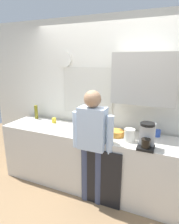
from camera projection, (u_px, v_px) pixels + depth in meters
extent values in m
plane|color=#8C6D4C|center=(92.00, 200.00, 2.77)|extent=(8.00, 8.00, 0.00)
cube|color=beige|center=(100.00, 162.00, 2.92)|extent=(3.19, 0.64, 0.92)
cube|color=black|center=(101.00, 179.00, 2.58)|extent=(0.56, 0.02, 0.82)
cube|color=silver|center=(110.00, 102.00, 3.07)|extent=(4.79, 0.10, 2.60)
cube|color=beige|center=(87.00, 91.00, 3.12)|extent=(0.86, 0.02, 0.76)
cube|color=#8CA5C6|center=(88.00, 91.00, 3.12)|extent=(0.80, 0.02, 0.70)
cube|color=#B7B2A8|center=(145.00, 79.00, 2.57)|extent=(0.84, 0.32, 0.68)
cylinder|color=silver|center=(64.00, 59.00, 3.13)|extent=(0.26, 0.03, 0.26)
cube|color=black|center=(146.00, 148.00, 2.32)|extent=(0.20, 0.20, 0.03)
cube|color=silver|center=(147.00, 134.00, 2.34)|extent=(0.18, 0.08, 0.28)
cylinder|color=black|center=(146.00, 143.00, 2.28)|extent=(0.11, 0.11, 0.11)
cylinder|color=black|center=(148.00, 124.00, 2.25)|extent=(0.17, 0.17, 0.03)
cylinder|color=#195923|center=(106.00, 131.00, 2.50)|extent=(0.07, 0.07, 0.30)
cylinder|color=olive|center=(36.00, 112.00, 3.47)|extent=(0.06, 0.06, 0.25)
cylinder|color=yellow|center=(54.00, 120.00, 3.27)|extent=(0.07, 0.07, 0.09)
cylinder|color=#3351B2|center=(157.00, 133.00, 2.69)|extent=(0.08, 0.08, 0.10)
cylinder|color=orange|center=(116.00, 133.00, 2.71)|extent=(0.22, 0.22, 0.08)
cylinder|color=silver|center=(129.00, 135.00, 2.52)|extent=(0.14, 0.14, 0.17)
cylinder|color=#3F4766|center=(86.00, 173.00, 2.70)|extent=(0.12, 0.12, 0.82)
cylinder|color=#3F4766|center=(99.00, 177.00, 2.63)|extent=(0.12, 0.12, 0.82)
cube|color=silver|center=(92.00, 128.00, 2.48)|extent=(0.36, 0.20, 0.56)
sphere|color=#A57A59|center=(92.00, 99.00, 2.38)|extent=(0.22, 0.22, 0.22)
cylinder|color=silver|center=(76.00, 129.00, 2.59)|extent=(0.09, 0.09, 0.50)
cylinder|color=silver|center=(110.00, 135.00, 2.40)|extent=(0.09, 0.09, 0.50)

